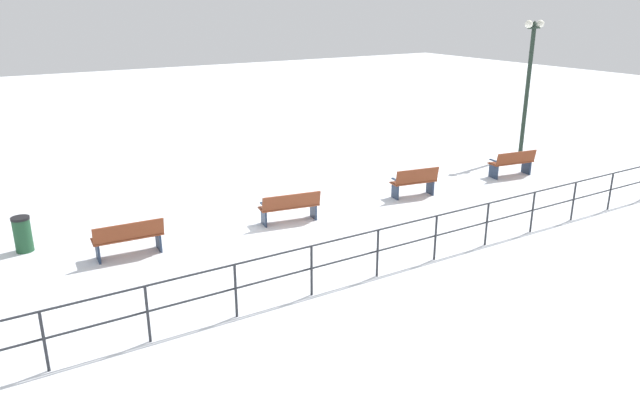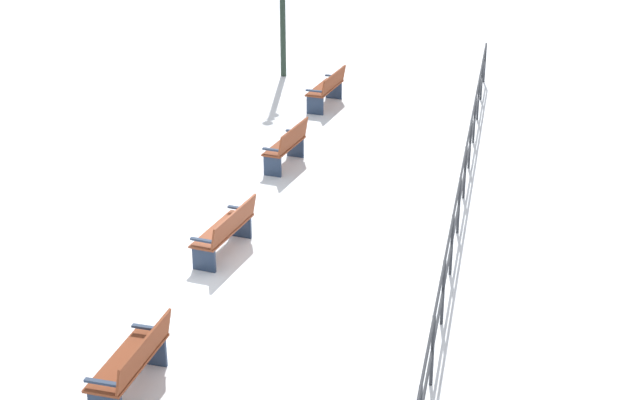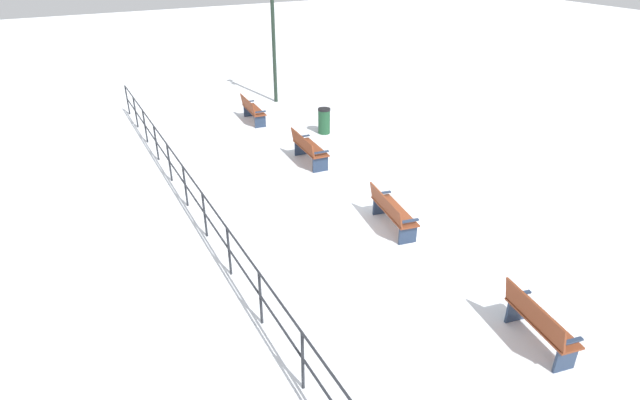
# 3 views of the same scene
# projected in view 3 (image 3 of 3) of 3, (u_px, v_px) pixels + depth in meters

# --- Properties ---
(ground_plane) EXTENTS (80.00, 80.00, 0.00)m
(ground_plane) POSITION_uv_depth(u_px,v_px,m) (394.00, 227.00, 12.02)
(ground_plane) COLOR white
(ground_plane) RESTS_ON ground
(bench_second) EXTENTS (0.72, 1.48, 0.92)m
(bench_second) POSITION_uv_depth(u_px,v_px,m) (539.00, 322.00, 8.39)
(bench_second) COLOR brown
(bench_second) RESTS_ON ground
(bench_third) EXTENTS (0.78, 1.67, 0.85)m
(bench_third) POSITION_uv_depth(u_px,v_px,m) (391.00, 211.00, 11.77)
(bench_third) COLOR brown
(bench_third) RESTS_ON ground
(bench_fourth) EXTENTS (0.67, 1.61, 0.89)m
(bench_fourth) POSITION_uv_depth(u_px,v_px,m) (308.00, 148.00, 15.10)
(bench_fourth) COLOR brown
(bench_fourth) RESTS_ON ground
(bench_fifth) EXTENTS (0.59, 1.57, 0.87)m
(bench_fifth) POSITION_uv_depth(u_px,v_px,m) (252.00, 109.00, 18.40)
(bench_fifth) COLOR brown
(bench_fifth) RESTS_ON ground
(lamppost_middle) EXTENTS (0.28, 0.92, 4.92)m
(lamppost_middle) POSITION_uv_depth(u_px,v_px,m) (273.00, 17.00, 19.34)
(lamppost_middle) COLOR #1E2D23
(lamppost_middle) RESTS_ON ground
(waterfront_railing) EXTENTS (0.05, 23.04, 1.09)m
(waterfront_railing) POSITION_uv_depth(u_px,v_px,m) (228.00, 243.00, 10.05)
(waterfront_railing) COLOR #26282D
(waterfront_railing) RESTS_ON ground
(trash_bin) EXTENTS (0.42, 0.42, 0.86)m
(trash_bin) POSITION_uv_depth(u_px,v_px,m) (324.00, 121.00, 17.39)
(trash_bin) COLOR #1E4C2D
(trash_bin) RESTS_ON ground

